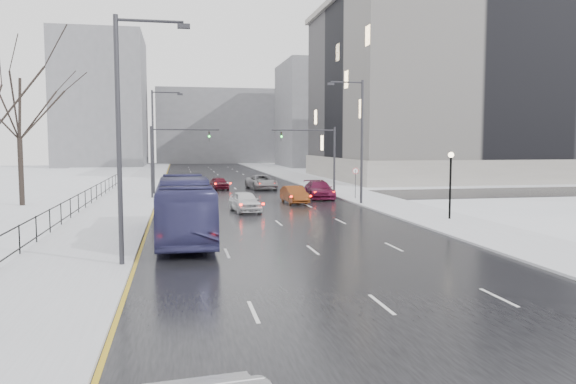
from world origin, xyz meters
TOP-DOWN VIEW (x-y plane):
  - road at (0.00, 60.00)m, footprint 16.00×150.00m
  - cross_road at (0.00, 48.00)m, footprint 130.00×10.00m
  - sidewalk_left at (-10.50, 60.00)m, footprint 5.00×150.00m
  - sidewalk_right at (10.50, 60.00)m, footprint 5.00×150.00m
  - park_strip at (-20.00, 60.00)m, footprint 14.00×150.00m
  - tree_park_e at (-18.20, 44.00)m, footprint 9.45×9.45m
  - iron_fence at (-13.00, 30.00)m, footprint 0.06×70.00m
  - streetlight_r_mid at (8.17, 40.00)m, footprint 2.95×0.25m
  - streetlight_l_near at (-8.17, 20.00)m, footprint 2.95×0.25m
  - streetlight_l_far at (-8.17, 52.00)m, footprint 2.95×0.25m
  - lamppost_r_mid at (11.00, 30.00)m, footprint 0.36×0.36m
  - mast_signal_right at (7.33, 48.00)m, footprint 6.10×0.33m
  - mast_signal_left at (-7.33, 48.00)m, footprint 6.10×0.33m
  - no_uturn_sign at (9.20, 44.00)m, footprint 0.60×0.06m
  - civic_building at (35.00, 72.00)m, footprint 41.00×31.00m
  - bldg_far_right at (28.00, 115.00)m, footprint 24.00×20.00m
  - bldg_far_left at (-22.00, 125.00)m, footprint 18.00×22.00m
  - bldg_far_center at (4.00, 140.00)m, footprint 30.00×18.00m
  - bus at (-5.83, 26.39)m, footprint 2.79×11.61m
  - sedan_center_near at (-1.38, 37.22)m, footprint 2.27×4.54m
  - sedan_right_near at (3.33, 42.16)m, footprint 1.76×4.40m
  - sedan_right_cross at (2.71, 56.58)m, footprint 3.20×5.78m
  - sedan_right_far at (6.31, 45.56)m, footprint 2.38×5.44m
  - sedan_center_far at (-1.77, 57.31)m, footprint 2.08×4.10m

SIDE VIEW (x-z plane):
  - tree_park_e at x=-18.20m, z-range -6.75..6.75m
  - road at x=0.00m, z-range 0.00..0.04m
  - cross_road at x=0.00m, z-range 0.00..0.04m
  - park_strip at x=-20.00m, z-range 0.00..0.12m
  - sidewalk_left at x=-10.50m, z-range 0.00..0.16m
  - sidewalk_right at x=10.50m, z-range 0.00..0.16m
  - sedan_center_far at x=-1.77m, z-range 0.04..1.38m
  - sedan_right_near at x=3.33m, z-range 0.04..1.46m
  - sedan_center_near at x=-1.38m, z-range 0.04..1.52m
  - sedan_right_cross at x=2.71m, z-range 0.04..1.57m
  - sedan_right_far at x=6.31m, z-range 0.04..1.59m
  - iron_fence at x=-13.00m, z-range 0.26..1.56m
  - bus at x=-5.83m, z-range 0.04..3.27m
  - no_uturn_sign at x=9.20m, z-range 0.95..3.65m
  - lamppost_r_mid at x=11.00m, z-range 0.80..5.08m
  - mast_signal_right at x=7.33m, z-range 0.86..7.36m
  - mast_signal_left at x=-7.33m, z-range 0.86..7.36m
  - streetlight_r_mid at x=8.17m, z-range 0.62..10.62m
  - streetlight_l_near at x=-8.17m, z-range 0.62..10.62m
  - streetlight_l_far at x=-8.17m, z-range 0.62..10.62m
  - bldg_far_center at x=4.00m, z-range 0.00..18.00m
  - bldg_far_right at x=28.00m, z-range 0.00..22.00m
  - civic_building at x=35.00m, z-range -1.19..23.61m
  - bldg_far_left at x=-22.00m, z-range 0.00..28.00m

